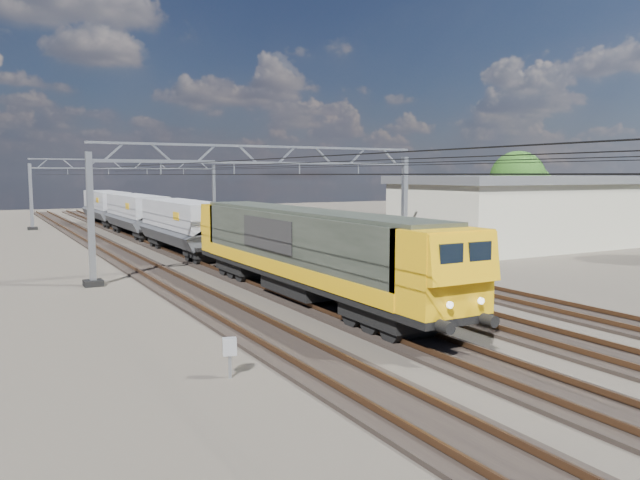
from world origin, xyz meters
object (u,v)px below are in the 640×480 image
hopper_wagon_third (106,205)px  trackside_cabinet (230,348)px  catenary_gantry_far (129,190)px  hopper_wagon_lead (184,223)px  tree_far (522,181)px  hopper_wagon_mid (137,212)px  catenary_gantry_mid (268,203)px  industrial_shed (521,211)px  locomotive (304,248)px

hopper_wagon_third → trackside_cabinet: 54.82m
catenary_gantry_far → hopper_wagon_lead: (-2.00, -26.54, -1.67)m
hopper_wagon_lead → tree_far: 32.43m
hopper_wagon_lead → hopper_wagon_mid: 14.20m
catenary_gantry_mid → tree_far: tree_far is taller
hopper_wagon_lead → tree_far: bearing=0.6°
catenary_gantry_far → hopper_wagon_mid: size_ratio=1.53×
hopper_wagon_lead → industrial_shed: bearing=-17.3°
hopper_wagon_third → trackside_cabinet: (-6.62, -54.40, -1.40)m
catenary_gantry_far → hopper_wagon_third: bearing=137.1°
locomotive → industrial_shed: 26.09m
catenary_gantry_mid → hopper_wagon_mid: bearing=94.8°
tree_far → locomotive: bearing=-150.9°
catenary_gantry_mid → industrial_shed: catenary_gantry_mid is taller
catenary_gantry_mid → hopper_wagon_lead: (-2.00, 9.46, -1.67)m
hopper_wagon_mid → industrial_shed: size_ratio=0.70×
catenary_gantry_far → locomotive: catenary_gantry_far is taller
catenary_gantry_far → industrial_shed: 40.51m
hopper_wagon_third → tree_far: bearing=-41.0°
catenary_gantry_far → catenary_gantry_mid: bearing=-90.0°
hopper_wagon_mid → trackside_cabinet: size_ratio=11.73×
trackside_cabinet → industrial_shed: size_ratio=0.06×
locomotive → tree_far: tree_far is taller
hopper_wagon_third → catenary_gantry_far: bearing=-42.9°
catenary_gantry_far → trackside_cabinet: 53.33m
catenary_gantry_far → locomotive: size_ratio=0.94×
catenary_gantry_mid → catenary_gantry_far: (0.00, 36.00, 0.00)m
tree_far → industrial_shed: bearing=-136.9°
locomotive → industrial_shed: size_ratio=1.13×
locomotive → hopper_wagon_third: (-0.00, 46.10, -0.09)m
hopper_wagon_mid → locomotive: bearing=-90.0°
catenary_gantry_mid → hopper_wagon_lead: catenary_gantry_mid is taller
hopper_wagon_lead → hopper_wagon_third: 28.40m
trackside_cabinet → industrial_shed: industrial_shed is taller
industrial_shed → tree_far: size_ratio=2.42×
catenary_gantry_mid → hopper_wagon_lead: bearing=101.9°
catenary_gantry_mid → trackside_cabinet: 18.90m
hopper_wagon_third → hopper_wagon_mid: bearing=-90.0°
catenary_gantry_mid → hopper_wagon_third: bearing=93.0°
hopper_wagon_mid → tree_far: size_ratio=1.69×
hopper_wagon_lead → trackside_cabinet: (-6.62, -26.00, -1.40)m
catenary_gantry_mid → locomotive: bearing=-103.7°
catenary_gantry_mid → industrial_shed: bearing=5.2°
industrial_shed → tree_far: tree_far is taller
locomotive → hopper_wagon_mid: size_ratio=1.62×
hopper_wagon_mid → hopper_wagon_third: 14.20m
hopper_wagon_lead → hopper_wagon_third: (0.00, 28.40, 0.00)m
hopper_wagon_lead → industrial_shed: industrial_shed is taller
hopper_wagon_lead → industrial_shed: 25.14m
hopper_wagon_lead → hopper_wagon_mid: same height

